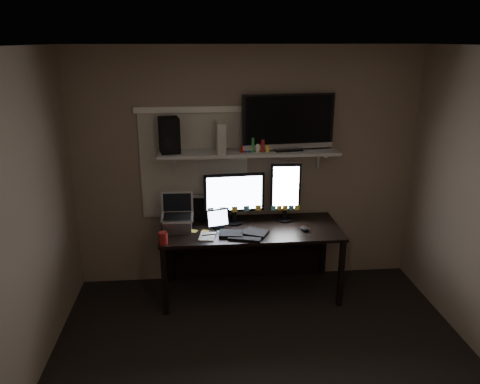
{
  "coord_description": "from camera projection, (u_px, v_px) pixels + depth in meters",
  "views": [
    {
      "loc": [
        -0.5,
        -2.92,
        2.54
      ],
      "look_at": [
        -0.12,
        1.25,
        1.17
      ],
      "focal_mm": 35.0,
      "sensor_mm": 36.0,
      "label": 1
    }
  ],
  "objects": [
    {
      "name": "notepad",
      "position": [
        207.0,
        236.0,
        4.5
      ],
      "size": [
        0.18,
        0.23,
        0.01
      ],
      "primitive_type": "cube",
      "rotation": [
        0.0,
        0.0,
        -0.17
      ],
      "color": "silver",
      "rests_on": "desk"
    },
    {
      "name": "laptop",
      "position": [
        177.0,
        214.0,
        4.6
      ],
      "size": [
        0.32,
        0.26,
        0.36
      ],
      "primitive_type": "cube",
      "rotation": [
        0.0,
        0.0,
        -0.02
      ],
      "color": "#B9B9BE",
      "rests_on": "desk"
    },
    {
      "name": "speaker",
      "position": [
        169.0,
        135.0,
        4.56
      ],
      "size": [
        0.22,
        0.26,
        0.34
      ],
      "primitive_type": "cube",
      "rotation": [
        0.0,
        0.0,
        0.17
      ],
      "color": "black",
      "rests_on": "wall_shelf"
    },
    {
      "name": "keyboard",
      "position": [
        243.0,
        233.0,
        4.55
      ],
      "size": [
        0.51,
        0.32,
        0.03
      ],
      "primitive_type": "cube",
      "rotation": [
        0.0,
        0.0,
        -0.31
      ],
      "color": "black",
      "rests_on": "desk"
    },
    {
      "name": "game_console",
      "position": [
        221.0,
        137.0,
        4.57
      ],
      "size": [
        0.09,
        0.25,
        0.3
      ],
      "primitive_type": "cube",
      "rotation": [
        0.0,
        0.0,
        0.03
      ],
      "color": "silver",
      "rests_on": "wall_shelf"
    },
    {
      "name": "left_wall",
      "position": [
        2.0,
        247.0,
        3.05
      ],
      "size": [
        0.0,
        3.6,
        3.6
      ],
      "primitive_type": "plane",
      "rotation": [
        1.57,
        0.0,
        1.57
      ],
      "color": "#766654",
      "rests_on": "floor"
    },
    {
      "name": "cup",
      "position": [
        163.0,
        238.0,
        4.33
      ],
      "size": [
        0.1,
        0.1,
        0.12
      ],
      "primitive_type": "cylinder",
      "rotation": [
        0.0,
        0.0,
        -0.25
      ],
      "color": "maroon",
      "rests_on": "desk"
    },
    {
      "name": "monitor_landscape",
      "position": [
        234.0,
        198.0,
        4.77
      ],
      "size": [
        0.62,
        0.11,
        0.54
      ],
      "primitive_type": "cube",
      "rotation": [
        0.0,
        0.0,
        0.07
      ],
      "color": "black",
      "rests_on": "desk"
    },
    {
      "name": "file_sorter",
      "position": [
        198.0,
        208.0,
        4.91
      ],
      "size": [
        0.21,
        0.12,
        0.26
      ],
      "primitive_type": "cube",
      "rotation": [
        0.0,
        0.0,
        -0.15
      ],
      "color": "black",
      "rests_on": "desk"
    },
    {
      "name": "mouse",
      "position": [
        305.0,
        229.0,
        4.65
      ],
      "size": [
        0.09,
        0.12,
        0.04
      ],
      "primitive_type": "ellipsoid",
      "rotation": [
        0.0,
        0.0,
        0.2
      ],
      "color": "black",
      "rests_on": "desk"
    },
    {
      "name": "bottles",
      "position": [
        255.0,
        144.0,
        4.6
      ],
      "size": [
        0.24,
        0.06,
        0.15
      ],
      "primitive_type": null,
      "rotation": [
        0.0,
        0.0,
        -0.04
      ],
      "color": "#A50F0C",
      "rests_on": "wall_shelf"
    },
    {
      "name": "tv",
      "position": [
        288.0,
        122.0,
        4.62
      ],
      "size": [
        0.94,
        0.27,
        0.56
      ],
      "primitive_type": "cube",
      "rotation": [
        0.0,
        0.0,
        0.11
      ],
      "color": "black",
      "rests_on": "wall_shelf"
    },
    {
      "name": "monitor_portrait",
      "position": [
        285.0,
        192.0,
        4.82
      ],
      "size": [
        0.31,
        0.07,
        0.62
      ],
      "primitive_type": "cube",
      "rotation": [
        0.0,
        0.0,
        -0.05
      ],
      "color": "black",
      "rests_on": "desk"
    },
    {
      "name": "window_blinds",
      "position": [
        194.0,
        166.0,
        4.83
      ],
      "size": [
        1.1,
        0.02,
        1.1
      ],
      "primitive_type": "cube",
      "color": "beige",
      "rests_on": "back_wall"
    },
    {
      "name": "back_wall",
      "position": [
        247.0,
        169.0,
        4.91
      ],
      "size": [
        3.6,
        0.0,
        3.6
      ],
      "primitive_type": "plane",
      "rotation": [
        1.57,
        0.0,
        0.0
      ],
      "color": "#766654",
      "rests_on": "floor"
    },
    {
      "name": "desk",
      "position": [
        249.0,
        239.0,
        4.89
      ],
      "size": [
        1.8,
        0.75,
        0.73
      ],
      "color": "black",
      "rests_on": "floor"
    },
    {
      "name": "tablet",
      "position": [
        218.0,
        219.0,
        4.67
      ],
      "size": [
        0.26,
        0.17,
        0.21
      ],
      "primitive_type": "cube",
      "rotation": [
        0.0,
        0.0,
        0.3
      ],
      "color": "black",
      "rests_on": "desk"
    },
    {
      "name": "ceiling",
      "position": [
        279.0,
        47.0,
        2.82
      ],
      "size": [
        3.6,
        3.6,
        0.0
      ],
      "primitive_type": "plane",
      "rotation": [
        3.14,
        0.0,
        0.0
      ],
      "color": "silver",
      "rests_on": "back_wall"
    },
    {
      "name": "wall_shelf",
      "position": [
        249.0,
        152.0,
        4.68
      ],
      "size": [
        1.8,
        0.35,
        0.03
      ],
      "primitive_type": "cube",
      "color": "#B2B2AD",
      "rests_on": "back_wall"
    },
    {
      "name": "sticky_notes",
      "position": [
        208.0,
        232.0,
        4.61
      ],
      "size": [
        0.31,
        0.24,
        0.0
      ],
      "primitive_type": null,
      "rotation": [
        0.0,
        0.0,
        -0.11
      ],
      "color": "yellow",
      "rests_on": "desk"
    }
  ]
}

